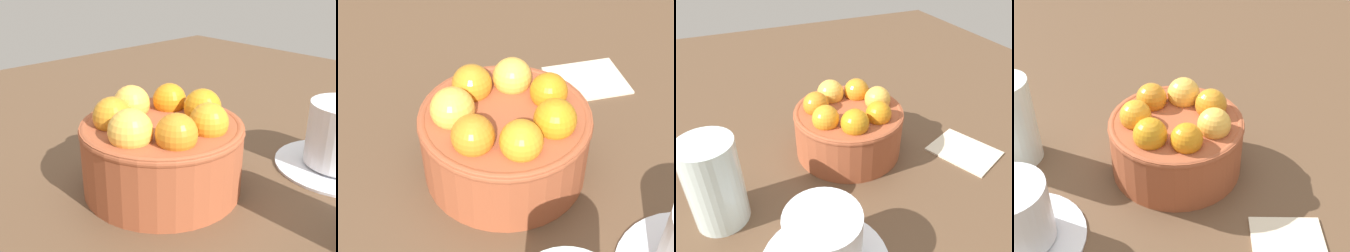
# 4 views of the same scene
# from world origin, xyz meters

# --- Properties ---
(ground_plane) EXTENTS (1.33, 1.15, 0.03)m
(ground_plane) POSITION_xyz_m (0.00, 0.00, -0.02)
(ground_plane) COLOR brown
(terracotta_bowl) EXTENTS (0.16, 0.16, 0.10)m
(terracotta_bowl) POSITION_xyz_m (-0.00, -0.00, 0.05)
(terracotta_bowl) COLOR #9E4C2D
(terracotta_bowl) RESTS_ON ground_plane
(coffee_cup) EXTENTS (0.14, 0.14, 0.08)m
(coffee_cup) POSITION_xyz_m (0.17, -0.10, 0.03)
(coffee_cup) COLOR white
(coffee_cup) RESTS_ON ground_plane
(folded_napkin) EXTENTS (0.12, 0.11, 0.01)m
(folded_napkin) POSITION_xyz_m (0.08, 0.16, 0.00)
(folded_napkin) COLOR beige
(folded_napkin) RESTS_ON ground_plane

